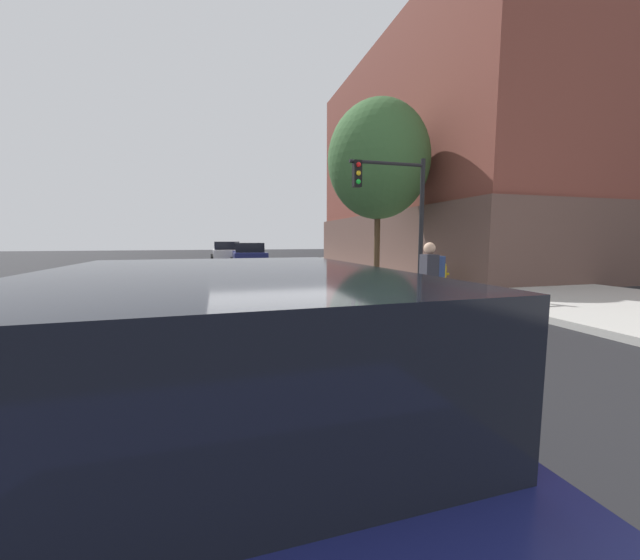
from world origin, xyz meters
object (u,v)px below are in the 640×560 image
(sedan_near, at_px, (224,408))
(cyclist, at_px, (427,287))
(street_tree_near, at_px, (378,160))
(sedan_mid, at_px, (249,255))
(sedan_far, at_px, (226,252))
(traffic_light_near, at_px, (398,203))
(fire_hydrant, at_px, (443,273))

(sedan_near, relative_size, cyclist, 2.72)
(street_tree_near, bearing_deg, sedan_near, -118.20)
(sedan_near, relative_size, sedan_mid, 1.02)
(sedan_mid, height_order, sedan_far, sedan_far)
(sedan_mid, xyz_separation_m, traffic_light_near, (3.52, -11.96, 2.05))
(sedan_far, height_order, street_tree_near, street_tree_near)
(cyclist, height_order, traffic_light_near, traffic_light_near)
(cyclist, xyz_separation_m, fire_hydrant, (3.96, 5.17, -0.31))
(fire_hydrant, bearing_deg, sedan_mid, 119.19)
(sedan_far, distance_m, traffic_light_near, 17.61)
(fire_hydrant, bearing_deg, sedan_far, 114.75)
(street_tree_near, bearing_deg, fire_hydrant, -61.16)
(sedan_near, bearing_deg, sedan_mid, 84.97)
(sedan_near, xyz_separation_m, traffic_light_near, (5.29, 8.09, 2.04))
(sedan_mid, xyz_separation_m, fire_hydrant, (6.03, -10.79, -0.27))
(cyclist, xyz_separation_m, street_tree_near, (2.53, 7.77, 4.10))
(sedan_near, relative_size, street_tree_near, 0.63)
(traffic_light_near, bearing_deg, fire_hydrant, 24.99)
(sedan_far, bearing_deg, traffic_light_near, -74.34)
(sedan_mid, bearing_deg, sedan_far, 103.80)
(sedan_mid, distance_m, street_tree_near, 10.26)
(traffic_light_near, height_order, street_tree_near, street_tree_near)
(cyclist, bearing_deg, sedan_far, 98.91)
(sedan_near, distance_m, street_tree_near, 14.07)
(traffic_light_near, xyz_separation_m, street_tree_near, (1.07, 3.77, 2.08))
(fire_hydrant, relative_size, street_tree_near, 0.11)
(sedan_mid, xyz_separation_m, sedan_far, (-1.20, 4.89, 0.03))
(traffic_light_near, xyz_separation_m, fire_hydrant, (2.50, 1.17, -2.33))
(sedan_near, xyz_separation_m, sedan_mid, (1.76, 20.04, -0.01))
(traffic_light_near, height_order, fire_hydrant, traffic_light_near)
(sedan_far, xyz_separation_m, street_tree_near, (5.79, -13.08, 4.11))
(sedan_mid, relative_size, traffic_light_near, 1.08)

